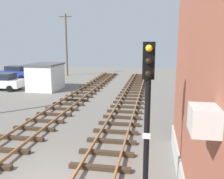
# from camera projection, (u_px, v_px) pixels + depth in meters

# --- Properties ---
(signal_mast) EXTENTS (0.36, 0.40, 5.00)m
(signal_mast) POSITION_uv_depth(u_px,v_px,m) (148.00, 103.00, 7.42)
(signal_mast) COLOR black
(signal_mast) RESTS_ON ground
(control_hut) EXTENTS (3.00, 3.80, 2.76)m
(control_hut) POSITION_uv_depth(u_px,v_px,m) (46.00, 77.00, 25.46)
(control_hut) COLOR silver
(control_hut) RESTS_ON ground
(parked_car_white) EXTENTS (4.20, 2.04, 1.76)m
(parked_car_white) POSITION_uv_depth(u_px,v_px,m) (3.00, 81.00, 25.49)
(parked_car_white) COLOR silver
(parked_car_white) RESTS_ON ground
(parked_car_blue) EXTENTS (4.20, 2.04, 1.76)m
(parked_car_blue) POSITION_uv_depth(u_px,v_px,m) (16.00, 72.00, 33.11)
(parked_car_blue) COLOR #23389E
(parked_car_blue) RESTS_ON ground
(utility_pole_far) EXTENTS (1.80, 0.24, 8.88)m
(utility_pole_far) POSITION_uv_depth(u_px,v_px,m) (66.00, 44.00, 35.53)
(utility_pole_far) COLOR brown
(utility_pole_far) RESTS_ON ground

